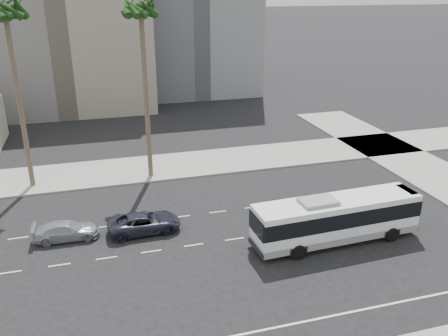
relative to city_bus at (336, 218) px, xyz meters
name	(u,v)px	position (x,y,z in m)	size (l,w,h in m)	color
ground	(235,239)	(-6.80, 2.19, -1.83)	(700.00, 700.00, 0.00)	black
sidewalk_north	(189,164)	(-6.80, 17.69, -1.75)	(120.00, 7.00, 0.15)	gray
midrise_beige_west	(63,44)	(-18.80, 47.19, 7.17)	(24.00, 18.00, 18.00)	slate
midrise_gray_center	(188,11)	(1.20, 54.19, 11.17)	(20.00, 20.00, 26.00)	slate
city_bus	(336,218)	(0.00, 0.00, 0.00)	(12.22, 3.21, 3.48)	white
car_a	(144,223)	(-12.86, 5.13, -1.09)	(5.33, 2.46, 1.48)	#252633
car_b	(66,231)	(-18.36, 5.62, -1.16)	(4.58, 1.86, 1.33)	gray
palm_near	(141,12)	(-10.95, 15.58, 13.07)	(4.88, 4.88, 16.45)	brown
palm_mid	(5,14)	(-21.56, 16.36, 13.04)	(5.35, 5.35, 16.53)	brown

